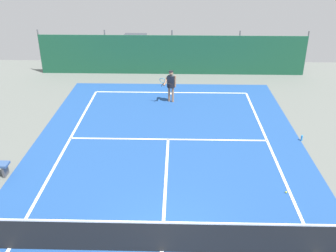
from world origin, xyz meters
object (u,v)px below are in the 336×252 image
Objects in this scene: tennis_ball_near_player at (286,192)px; water_bottle at (302,138)px; tennis_net at (162,237)px; parked_car at (135,48)px; tennis_player at (171,84)px.

water_bottle is at bearing 67.24° from tennis_ball_near_player.
tennis_net is 2.39× the size of parked_car.
tennis_ball_near_player is 4.03m from water_bottle.
water_bottle is at bearing 49.36° from tennis_net.
tennis_player is 8.86m from tennis_ball_near_player.
tennis_net is 6.17× the size of tennis_player.
tennis_net is 10.62m from tennis_player.
parked_car reaches higher than tennis_player.
parked_car reaches higher than tennis_net.
tennis_net is at bearing -145.47° from tennis_ball_near_player.
parked_car is 14.31m from water_bottle.
tennis_ball_near_player is at bearing -112.76° from water_bottle.
tennis_net is 42.17× the size of water_bottle.
tennis_net reaches higher than water_bottle.
water_bottle reaches higher than tennis_ball_near_player.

